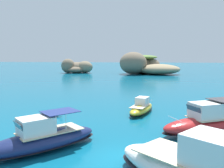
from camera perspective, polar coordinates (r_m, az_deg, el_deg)
The scene contains 7 objects.
ground_plane at distance 16.38m, azimuth 1.28°, elevation -17.09°, with size 400.00×400.00×0.00m, color #0C5B7A.
islet_large at distance 86.43m, azimuth 7.49°, elevation 4.46°, with size 23.09×20.42×7.68m.
islet_small at distance 90.96m, azimuth -8.32°, elevation 3.93°, with size 13.54×11.43×5.24m.
motorboat_red at distance 22.29m, azimuth 22.15°, elevation -8.56°, with size 9.45×6.45×2.87m.
motorboat_navy at distance 17.89m, azimuth -16.29°, elevation -12.41°, with size 7.59×7.66×2.60m.
motorboat_yellow at distance 28.03m, azimuth 6.99°, elevation -5.61°, with size 3.59×6.41×1.82m.
dinghy_tender at distance 26.85m, azimuth -14.94°, elevation -7.20°, with size 2.82×2.14×0.58m.
Camera 1 is at (1.55, -14.88, 6.66)m, focal length 38.62 mm.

